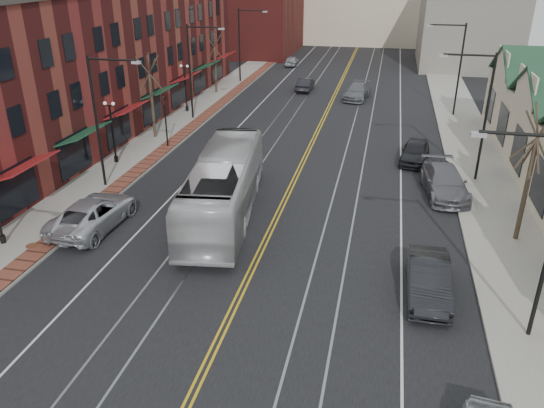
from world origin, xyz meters
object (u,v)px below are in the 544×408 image
at_px(parked_suv, 93,213).
at_px(parked_car_d, 415,152).
at_px(parked_car_b, 429,279).
at_px(transit_bus, 224,186).
at_px(parked_car_c, 444,182).

relative_size(parked_suv, parked_car_d, 1.32).
xyz_separation_m(parked_car_b, parked_car_d, (-0.13, 16.79, -0.03)).
bearing_deg(transit_bus, parked_car_b, 144.76).
xyz_separation_m(transit_bus, parked_suv, (-6.39, -2.93, -0.95)).
xyz_separation_m(parked_car_c, parked_car_d, (-1.59, 5.52, -0.07)).
relative_size(transit_bus, parked_car_d, 2.83).
bearing_deg(parked_car_c, parked_car_b, -104.66).
height_order(parked_car_b, parked_car_d, parked_car_b).
relative_size(parked_car_b, parked_car_d, 1.07).
bearing_deg(parked_car_b, parked_suv, 170.58).
bearing_deg(parked_car_b, parked_car_d, 90.13).
bearing_deg(parked_car_d, parked_suv, -132.72).
bearing_deg(transit_bus, parked_car_c, -162.80).
xyz_separation_m(parked_suv, parked_car_c, (18.60, 8.53, 0.01)).
distance_m(parked_suv, parked_car_b, 17.36).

